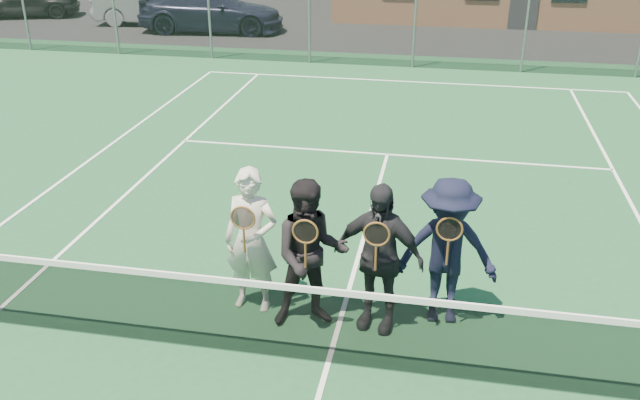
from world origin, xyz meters
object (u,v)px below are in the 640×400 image
object	(u,v)px
player_b	(311,255)
player_c	(378,257)
car_b	(153,5)
tennis_net	(328,323)
car_c	(211,11)
player_a	(251,241)
player_d	(447,252)

from	to	relation	value
player_b	player_c	bearing A→B (deg)	6.63
player_b	player_c	xyz separation A→B (m)	(0.76, 0.09, 0.00)
car_b	player_c	size ratio (longest dim) A/B	2.40
car_b	tennis_net	world-z (taller)	car_b
car_c	player_b	world-z (taller)	player_b
car_b	tennis_net	xyz separation A→B (m)	(9.98, -18.51, -0.17)
car_c	tennis_net	bearing A→B (deg)	-162.51
car_c	player_a	world-z (taller)	player_a
car_c	car_b	bearing A→B (deg)	64.64
car_c	player_b	size ratio (longest dim) A/B	2.82
car_c	player_d	size ratio (longest dim) A/B	2.82
car_c	player_a	size ratio (longest dim) A/B	2.82
tennis_net	player_c	bearing A→B (deg)	63.17
car_c	tennis_net	size ratio (longest dim) A/B	0.44
player_a	tennis_net	bearing A→B (deg)	-40.32
tennis_net	player_b	bearing A→B (deg)	114.92
car_c	player_c	xyz separation A→B (m)	(7.81, -16.74, 0.18)
car_c	player_c	size ratio (longest dim) A/B	2.82
player_b	player_c	world-z (taller)	same
car_b	player_b	world-z (taller)	player_b
player_b	player_d	size ratio (longest dim) A/B	1.00
tennis_net	player_d	distance (m)	1.64
player_c	player_d	size ratio (longest dim) A/B	1.00
player_b	player_d	world-z (taller)	same
car_c	player_b	distance (m)	18.25
player_b	car_b	bearing A→B (deg)	118.48
player_a	car_b	bearing A→B (deg)	116.83
player_b	player_a	bearing A→B (deg)	165.64
car_c	tennis_net	distance (m)	19.06
player_b	player_d	bearing A→B (deg)	13.03
player_c	player_d	world-z (taller)	same
car_b	car_c	world-z (taller)	car_c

